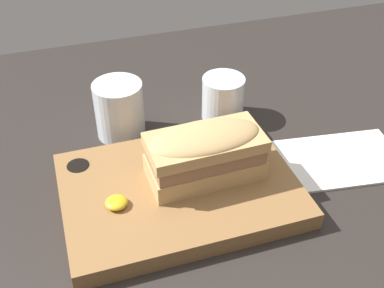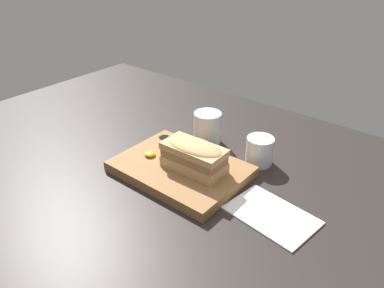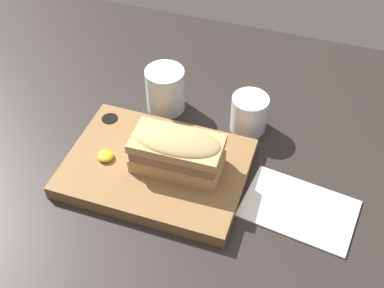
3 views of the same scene
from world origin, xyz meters
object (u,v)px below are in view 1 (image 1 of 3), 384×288
Objects in this scene: sandwich at (205,152)px; napkin at (343,161)px; serving_board at (179,191)px; water_glass at (120,113)px; wine_glass at (223,100)px.

sandwich is 23.40cm from napkin.
serving_board is 18.80cm from water_glass.
water_glass is at bearing 149.88° from napkin.
water_glass is 0.46× the size of napkin.
sandwich is at bearing 177.52° from napkin.
water_glass is 36.28cm from napkin.
wine_glass reaches higher than serving_board.
serving_board is at bearing -168.05° from sandwich.
wine_glass is at bearing 61.45° from sandwich.
water_glass reaches higher than napkin.
water_glass is at bearing 104.63° from serving_board.
napkin is at bearing -30.12° from water_glass.
napkin is (13.39, -17.54, -3.13)cm from wine_glass.
wine_glass is at bearing 53.07° from serving_board.
sandwich is at bearing -118.55° from wine_glass.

